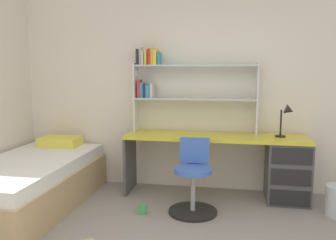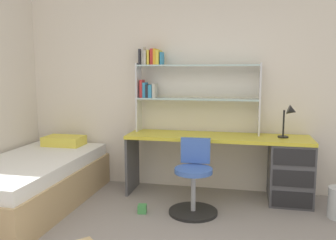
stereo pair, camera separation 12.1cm
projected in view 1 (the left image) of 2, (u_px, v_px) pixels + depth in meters
room_shell at (51, 85)px, 3.32m from camera, size 5.50×6.18×2.74m
desk at (265, 164)px, 4.11m from camera, size 2.14×0.55×0.75m
bookshelf_hutch at (177, 82)px, 4.33m from camera, size 1.51×0.22×1.05m
desk_lamp at (287, 116)px, 3.99m from camera, size 0.20×0.17×0.38m
swivel_chair at (193, 184)px, 3.75m from camera, size 0.52×0.52×0.78m
bed_platform at (29, 184)px, 3.89m from camera, size 1.05×2.03×0.65m
toy_block_green_3 at (142, 209)px, 3.74m from camera, size 0.10×0.10×0.09m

